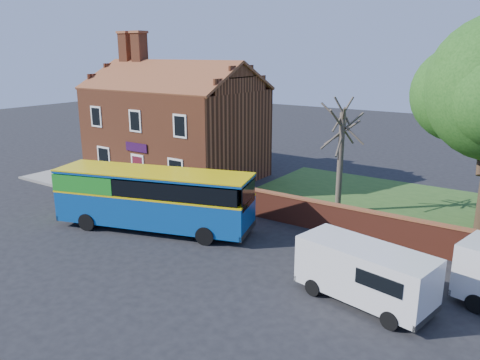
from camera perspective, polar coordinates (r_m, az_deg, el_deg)
The scene contains 9 objects.
ground at distance 23.83m, azimuth -13.52°, elevation -7.55°, with size 120.00×120.00×0.00m, color black.
pavement at distance 32.37m, azimuth -14.41°, elevation -1.37°, with size 18.00×3.50×0.12m, color gray.
kerb at distance 31.30m, azimuth -16.80°, elevation -2.10°, with size 18.00×0.15×0.14m, color slate.
grass_strip at distance 29.17m, azimuth 25.56°, elevation -4.35°, with size 26.00×12.00×0.04m, color #426B28.
shop_building at distance 35.57m, azimuth -7.85°, elevation 6.00°, with size 12.30×8.13×10.50m.
boundary_wall at distance 23.30m, azimuth 23.32°, elevation -6.79°, with size 22.00×0.38×1.60m.
bus at distance 25.00m, azimuth -11.17°, elevation -1.93°, with size 10.70×5.62×3.17m.
van_near at distance 18.22m, azimuth 15.02°, elevation -10.75°, with size 5.33×2.95×2.21m.
bare_tree at distance 27.38m, azimuth 12.15°, elevation 2.72°, with size 2.39×2.85×6.38m.
Camera 1 is at (16.59, -14.49, 9.08)m, focal length 35.00 mm.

